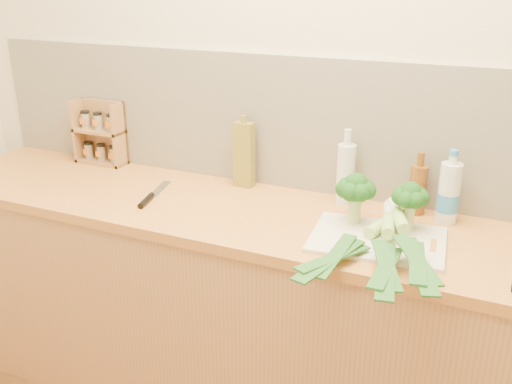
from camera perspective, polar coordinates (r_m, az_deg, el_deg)
room_shell at (r=2.26m, az=6.78°, el=6.40°), size 3.50×3.50×3.50m
counter at (r=2.30m, az=3.71°, el=-12.92°), size 3.20×0.62×0.90m
chopping_board at (r=1.95m, az=12.05°, el=-4.68°), size 0.46×0.36×0.01m
broccoli_left at (r=1.99m, az=9.95°, el=0.27°), size 0.14×0.14×0.18m
broccoli_right at (r=1.99m, az=15.17°, el=-0.51°), size 0.13×0.13×0.17m
leek_front at (r=1.90m, az=11.02°, el=-4.21°), size 0.22×0.64×0.04m
leek_mid at (r=1.88m, az=13.04°, el=-4.17°), size 0.18×0.67×0.04m
leek_back at (r=1.87m, az=14.66°, el=-3.84°), size 0.27×0.62×0.04m
chefs_knife at (r=2.28m, az=-10.58°, el=-0.55°), size 0.10×0.31×0.02m
spice_rack at (r=2.75m, az=-15.19°, el=5.42°), size 0.24×0.10×0.29m
oil_tin at (r=2.35m, az=-1.20°, el=3.79°), size 0.08×0.05×0.30m
glass_bottle at (r=2.20m, az=8.95°, el=1.89°), size 0.07×0.07×0.29m
amber_bottle at (r=2.17m, az=15.86°, el=0.34°), size 0.06×0.06×0.24m
water_bottle at (r=2.12m, az=18.69°, el=-0.28°), size 0.08×0.08×0.25m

